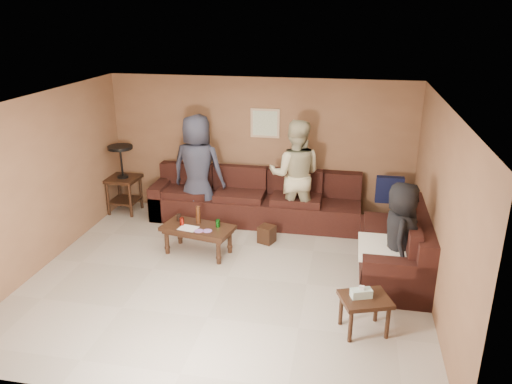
% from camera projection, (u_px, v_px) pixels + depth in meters
% --- Properties ---
extents(room, '(5.60, 5.50, 2.50)m').
position_uv_depth(room, '(225.00, 165.00, 6.56)').
color(room, '#ADA392').
rests_on(room, ground).
extents(sectional_sofa, '(4.65, 2.90, 0.97)m').
position_uv_depth(sectional_sofa, '(297.00, 219.00, 8.28)').
color(sectional_sofa, '#331611').
rests_on(sectional_sofa, ground).
extents(coffee_table, '(1.17, 0.74, 0.74)m').
position_uv_depth(coffee_table, '(198.00, 230.00, 7.70)').
color(coffee_table, '#331C11').
rests_on(coffee_table, ground).
extents(end_table_left, '(0.58, 0.58, 1.28)m').
position_uv_depth(end_table_left, '(123.00, 178.00, 9.20)').
color(end_table_left, '#331C11').
rests_on(end_table_left, ground).
extents(side_table_right, '(0.68, 0.62, 0.60)m').
position_uv_depth(side_table_right, '(364.00, 302.00, 5.80)').
color(side_table_right, '#331C11').
rests_on(side_table_right, ground).
extents(waste_bin, '(0.31, 0.31, 0.28)m').
position_uv_depth(waste_bin, '(267.00, 234.00, 8.14)').
color(waste_bin, '#331C11').
rests_on(waste_bin, ground).
extents(wall_art, '(0.52, 0.04, 0.52)m').
position_uv_depth(wall_art, '(265.00, 123.00, 8.81)').
color(wall_art, tan).
rests_on(wall_art, ground).
extents(person_left, '(0.99, 0.68, 1.93)m').
position_uv_depth(person_left, '(198.00, 169.00, 8.73)').
color(person_left, '#2C2E3D').
rests_on(person_left, ground).
extents(person_middle, '(0.93, 0.73, 1.90)m').
position_uv_depth(person_middle, '(295.00, 175.00, 8.46)').
color(person_middle, '#BFB78E').
rests_on(person_middle, ground).
extents(person_right, '(0.54, 0.78, 1.52)m').
position_uv_depth(person_right, '(400.00, 237.00, 6.62)').
color(person_right, black).
rests_on(person_right, ground).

